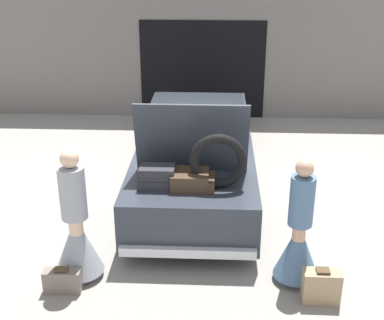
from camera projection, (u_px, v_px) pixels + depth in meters
name	position (u px, v px, depth m)	size (l,w,h in m)	color
ground_plane	(196.00, 183.00, 9.15)	(40.00, 40.00, 0.00)	gray
garage_wall_back	(203.00, 57.00, 11.98)	(12.00, 0.14, 2.80)	slate
car	(196.00, 150.00, 8.89)	(1.85, 5.21, 1.92)	#2D333D
person_left	(77.00, 233.00, 6.45)	(0.60, 0.60, 1.70)	beige
person_right	(298.00, 239.00, 6.37)	(0.55, 0.55, 1.61)	tan
suitcase_beside_left_person	(62.00, 281.00, 6.33)	(0.45, 0.18, 0.32)	#75665B
suitcase_beside_right_person	(321.00, 286.00, 6.13)	(0.43, 0.21, 0.44)	#9E8460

